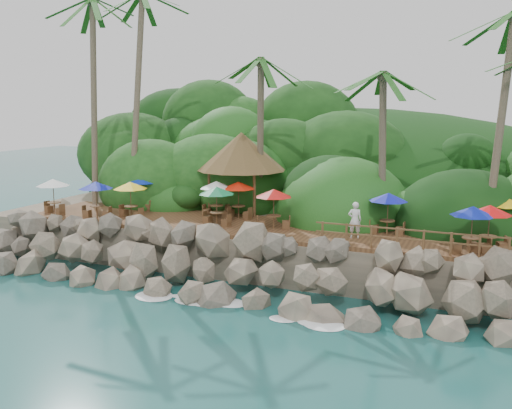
% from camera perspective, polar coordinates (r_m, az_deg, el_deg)
% --- Properties ---
extents(ground, '(140.00, 140.00, 0.00)m').
position_cam_1_polar(ground, '(24.70, -5.45, -10.09)').
color(ground, '#19514F').
rests_on(ground, ground).
extents(land_base, '(32.00, 25.20, 2.10)m').
position_cam_1_polar(land_base, '(38.75, 5.70, -1.00)').
color(land_base, gray).
rests_on(land_base, ground).
extents(jungle_hill, '(44.80, 28.00, 15.40)m').
position_cam_1_polar(jungle_hill, '(46.05, 8.41, -0.60)').
color(jungle_hill, '#143811').
rests_on(jungle_hill, ground).
extents(seawall, '(29.00, 4.00, 2.30)m').
position_cam_1_polar(seawall, '(26.02, -3.41, -6.33)').
color(seawall, gray).
rests_on(seawall, ground).
extents(terrace, '(26.00, 5.00, 0.20)m').
position_cam_1_polar(terrace, '(29.29, 0.00, -2.31)').
color(terrace, brown).
rests_on(terrace, land_base).
extents(jungle_foliage, '(44.00, 16.00, 12.00)m').
position_cam_1_polar(jungle_foliage, '(38.03, 5.23, -2.82)').
color(jungle_foliage, '#143811').
rests_on(jungle_foliage, ground).
extents(foam_line, '(25.20, 0.80, 0.06)m').
position_cam_1_polar(foam_line, '(24.93, -5.12, -9.81)').
color(foam_line, white).
rests_on(foam_line, ground).
extents(palms, '(30.83, 7.15, 14.11)m').
position_cam_1_polar(palms, '(30.64, 4.61, 17.28)').
color(palms, brown).
rests_on(palms, ground).
extents(palapa, '(5.15, 5.15, 4.60)m').
position_cam_1_polar(palapa, '(32.74, -1.48, 5.37)').
color(palapa, brown).
rests_on(palapa, ground).
extents(dining_clusters, '(25.46, 4.95, 2.02)m').
position_cam_1_polar(dining_clusters, '(28.86, -0.24, 1.09)').
color(dining_clusters, brown).
rests_on(dining_clusters, terrace).
extents(railing, '(8.30, 0.10, 1.00)m').
position_cam_1_polar(railing, '(24.86, 15.29, -3.28)').
color(railing, brown).
rests_on(railing, terrace).
extents(waiter, '(0.72, 0.58, 1.72)m').
position_cam_1_polar(waiter, '(26.79, 9.94, -1.55)').
color(waiter, white).
rests_on(waiter, terrace).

